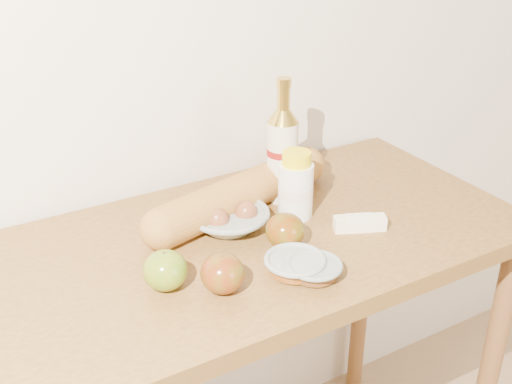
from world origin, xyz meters
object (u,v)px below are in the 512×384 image
cream_bottle (296,187)px  baguette (241,194)px  table (249,285)px  egg_bowl (228,216)px  bourbon_bottle (282,152)px

cream_bottle → baguette: size_ratio=0.28×
table → egg_bowl: bearing=106.0°
cream_bottle → egg_bowl: cream_bottle is taller
cream_bottle → egg_bowl: size_ratio=0.82×
table → baguette: bearing=69.1°
table → egg_bowl: 0.16m
cream_bottle → egg_bowl: 0.16m
table → baguette: baguette is taller
table → bourbon_bottle: bearing=36.7°
bourbon_bottle → cream_bottle: bearing=-80.6°
table → cream_bottle: cream_bottle is taller
egg_bowl → bourbon_bottle: bearing=17.5°
table → baguette: (0.04, 0.11, 0.17)m
bourbon_bottle → egg_bowl: (-0.17, -0.05, -0.09)m
cream_bottle → baguette: 0.13m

